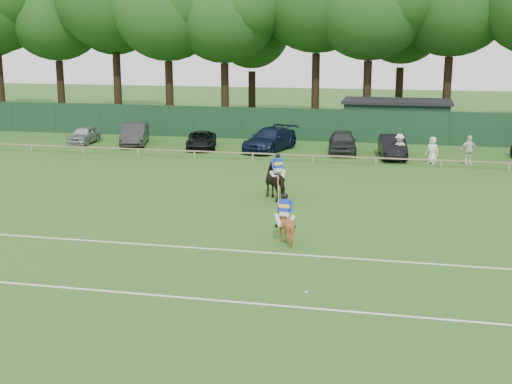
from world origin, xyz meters
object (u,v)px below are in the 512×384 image
(hatch_grey, at_px, (342,142))
(utility_shed, at_px, (396,119))
(spectator_mid, at_px, (469,150))
(polo_ball, at_px, (306,292))
(suv_black, at_px, (201,140))
(spectator_right, at_px, (432,150))
(sedan_navy, at_px, (270,139))
(sedan_grey, at_px, (135,134))
(sedan_silver, at_px, (84,135))
(horse_dark, at_px, (278,181))
(estate_black, at_px, (393,147))
(spectator_left, at_px, (399,148))
(horse_chestnut, at_px, (285,226))

(hatch_grey, xyz_separation_m, utility_shed, (3.51, 8.02, 0.74))
(spectator_mid, xyz_separation_m, polo_ball, (-6.83, -24.09, -0.89))
(suv_black, xyz_separation_m, spectator_right, (16.10, -2.52, 0.25))
(sedan_navy, xyz_separation_m, hatch_grey, (5.13, 0.02, -0.01))
(spectator_mid, bearing_deg, sedan_grey, 151.37)
(sedan_navy, bearing_deg, sedan_silver, -165.08)
(hatch_grey, relative_size, spectator_right, 2.69)
(sedan_silver, bearing_deg, horse_dark, -43.05)
(estate_black, height_order, utility_shed, utility_shed)
(hatch_grey, bearing_deg, horse_dark, -103.96)
(spectator_left, height_order, spectator_mid, spectator_mid)
(sedan_grey, xyz_separation_m, spectator_right, (21.44, -3.05, 0.06))
(suv_black, relative_size, spectator_mid, 2.36)
(sedan_navy, distance_m, estate_black, 8.65)
(hatch_grey, relative_size, utility_shed, 0.55)
(horse_chestnut, relative_size, suv_black, 0.32)
(sedan_silver, xyz_separation_m, spectator_right, (25.45, -2.91, 0.21))
(spectator_right, bearing_deg, horse_dark, -96.06)
(spectator_left, bearing_deg, horse_chestnut, -86.18)
(suv_black, relative_size, polo_ball, 49.34)
(spectator_mid, bearing_deg, hatch_grey, 140.22)
(horse_chestnut, xyz_separation_m, sedan_grey, (-15.20, 21.82, 0.10))
(horse_dark, bearing_deg, spectator_left, -155.56)
(suv_black, bearing_deg, sedan_navy, -11.06)
(sedan_silver, distance_m, spectator_mid, 27.81)
(spectator_mid, bearing_deg, spectator_left, 153.22)
(sedan_silver, xyz_separation_m, utility_shed, (22.98, 7.91, 0.88))
(sedan_navy, relative_size, hatch_grey, 1.18)
(hatch_grey, distance_m, polo_ball, 26.84)
(horse_chestnut, distance_m, polo_ball, 5.51)
(horse_dark, height_order, suv_black, horse_dark)
(horse_chestnut, bearing_deg, hatch_grey, -80.62)
(sedan_navy, bearing_deg, sedan_grey, -166.06)
(sedan_silver, relative_size, suv_black, 0.87)
(estate_black, xyz_separation_m, spectator_left, (0.46, -1.15, 0.14))
(sedan_grey, xyz_separation_m, estate_black, (18.91, -1.41, -0.05))
(sedan_grey, bearing_deg, suv_black, -21.43)
(sedan_silver, bearing_deg, spectator_mid, -9.50)
(horse_chestnut, relative_size, utility_shed, 0.17)
(hatch_grey, bearing_deg, polo_ball, -93.43)
(suv_black, bearing_deg, spectator_mid, -21.54)
(spectator_left, relative_size, polo_ball, 19.87)
(sedan_navy, height_order, hatch_grey, sedan_navy)
(polo_ball, distance_m, utility_shed, 34.91)
(spectator_left, bearing_deg, hatch_grey, 165.52)
(horse_chestnut, xyz_separation_m, estate_black, (3.72, 20.41, 0.05))
(horse_dark, relative_size, polo_ball, 23.41)
(sedan_silver, xyz_separation_m, suv_black, (9.35, -0.39, -0.04))
(sedan_navy, height_order, polo_ball, sedan_navy)
(polo_ball, bearing_deg, horse_dark, 104.68)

